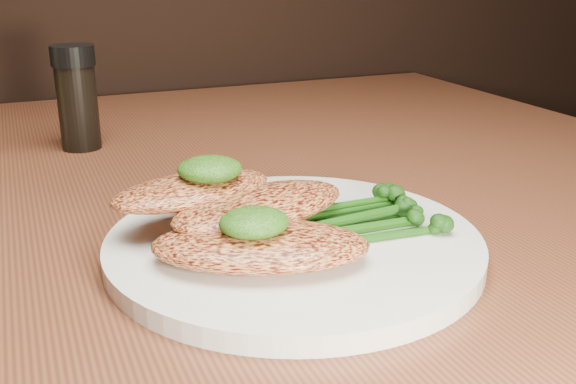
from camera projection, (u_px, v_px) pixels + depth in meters
name	position (u px, v px, depth m)	size (l,w,h in m)	color
plate	(294.00, 244.00, 0.45)	(0.25, 0.25, 0.01)	white
chicken_front	(260.00, 246.00, 0.41)	(0.13, 0.07, 0.02)	#DE8046
chicken_mid	(260.00, 206.00, 0.45)	(0.13, 0.07, 0.02)	#DE8046
chicken_back	(192.00, 190.00, 0.46)	(0.12, 0.06, 0.02)	#DE8046
pesto_front	(254.00, 222.00, 0.40)	(0.04, 0.04, 0.02)	#093207
pesto_back	(210.00, 169.00, 0.45)	(0.04, 0.04, 0.02)	#093207
broccolini_bundle	(355.00, 215.00, 0.46)	(0.12, 0.09, 0.02)	#1A4B10
pepper_grinder	(77.00, 98.00, 0.68)	(0.04, 0.04, 0.11)	black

